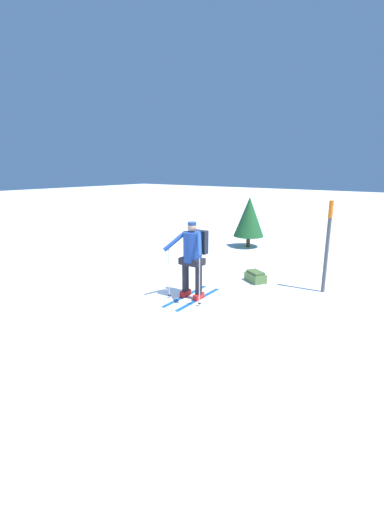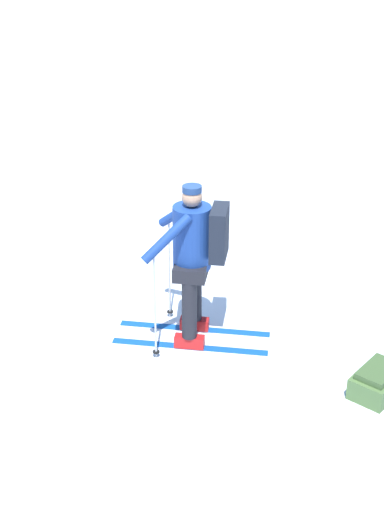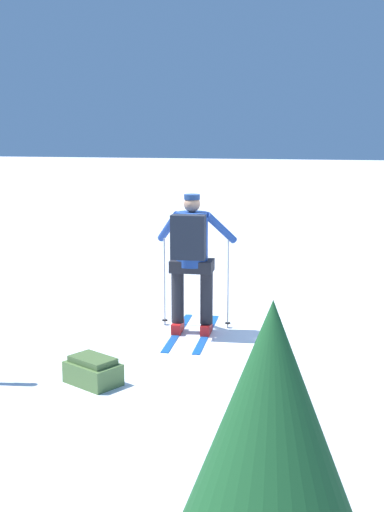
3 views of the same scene
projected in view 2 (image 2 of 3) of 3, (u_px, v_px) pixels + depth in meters
name	position (u px, v px, depth m)	size (l,w,h in m)	color
ground_plane	(176.00, 307.00, 7.91)	(80.00, 80.00, 0.00)	white
skier	(195.00, 253.00, 6.92)	(1.00, 1.60, 1.67)	#144C9E
dropped_backpack	(377.00, 381.00, 6.46)	(0.62, 0.55, 0.27)	#4C6B38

